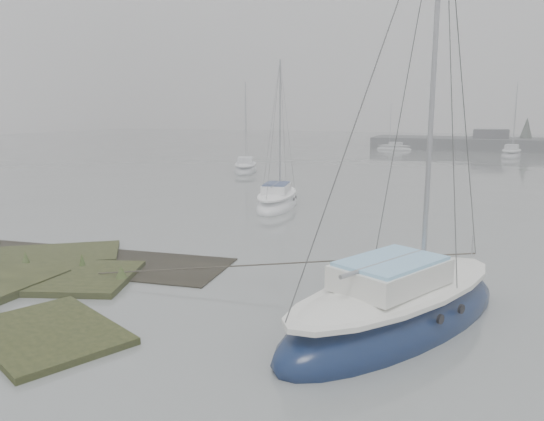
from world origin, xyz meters
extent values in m
plane|color=slate|center=(0.00, 30.00, 0.00)|extent=(160.00, 160.00, 0.00)
cube|color=#424247|center=(10.00, 61.00, 1.40)|extent=(4.00, 3.00, 2.20)
cone|color=#384238|center=(14.00, 63.00, 2.20)|extent=(2.00, 2.00, 3.50)
ellipsoid|color=#0D1B3B|center=(7.47, 2.85, 0.13)|extent=(5.51, 7.74, 1.81)
ellipsoid|color=silver|center=(7.47, 2.85, 0.85)|extent=(4.64, 6.67, 0.51)
cube|color=silver|center=(7.33, 2.56, 1.30)|extent=(2.56, 2.99, 0.53)
cube|color=#86C1E7|center=(7.33, 2.56, 1.59)|extent=(2.37, 2.75, 0.08)
cylinder|color=#939399|center=(7.90, 3.70, 5.47)|extent=(0.12, 0.12, 8.50)
cylinder|color=#939399|center=(7.23, 2.37, 1.59)|extent=(1.41, 2.70, 0.10)
ellipsoid|color=white|center=(-0.46, 15.99, 0.10)|extent=(2.77, 5.81, 1.35)
ellipsoid|color=white|center=(-0.46, 15.99, 0.64)|extent=(2.28, 5.04, 0.38)
cube|color=white|center=(-0.42, 15.75, 0.97)|extent=(1.51, 2.09, 0.40)
cube|color=navy|center=(-0.42, 15.75, 1.19)|extent=(1.40, 1.92, 0.06)
cylinder|color=#939399|center=(-0.59, 16.69, 4.10)|extent=(0.09, 0.09, 6.37)
cylinder|color=#939399|center=(-0.39, 15.59, 1.19)|extent=(0.46, 2.21, 0.07)
ellipsoid|color=#A2A6AB|center=(-8.23, 29.31, 0.09)|extent=(3.46, 5.61, 1.30)
ellipsoid|color=silver|center=(-8.23, 29.31, 0.61)|extent=(2.90, 4.85, 0.37)
cube|color=silver|center=(-8.15, 29.10, 0.93)|extent=(1.70, 2.11, 0.38)
cube|color=silver|center=(-8.15, 29.10, 1.14)|extent=(1.57, 1.94, 0.06)
cylinder|color=#939399|center=(-8.46, 29.96, 3.92)|extent=(0.08, 0.08, 6.10)
cylinder|color=#939399|center=(-8.10, 28.95, 1.14)|extent=(0.79, 2.03, 0.07)
ellipsoid|color=#A6ABAF|center=(11.98, 51.67, 0.10)|extent=(2.65, 6.03, 1.42)
ellipsoid|color=silver|center=(11.98, 51.67, 0.67)|extent=(2.18, 5.24, 0.40)
cube|color=silver|center=(11.95, 51.42, 1.02)|extent=(1.50, 2.14, 0.42)
cube|color=#B2B5BD|center=(11.95, 51.42, 1.25)|extent=(1.39, 1.97, 0.07)
cylinder|color=#939399|center=(12.08, 52.41, 4.29)|extent=(0.09, 0.09, 6.67)
cylinder|color=#939399|center=(11.93, 51.26, 1.25)|extent=(0.38, 2.32, 0.07)
ellipsoid|color=silver|center=(-0.89, 57.10, 0.07)|extent=(4.48, 2.04, 1.05)
ellipsoid|color=silver|center=(-0.89, 57.10, 0.49)|extent=(3.89, 1.68, 0.30)
cube|color=silver|center=(-0.70, 57.07, 0.75)|extent=(1.60, 1.13, 0.31)
cube|color=#B8BCC5|center=(-0.70, 57.07, 0.93)|extent=(1.47, 1.05, 0.05)
cylinder|color=#939399|center=(-1.44, 57.18, 3.18)|extent=(0.07, 0.07, 4.94)
cylinder|color=#939399|center=(-0.58, 57.05, 0.93)|extent=(1.72, 0.31, 0.06)
camera|label=1|loc=(8.97, -8.76, 4.84)|focal=35.00mm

